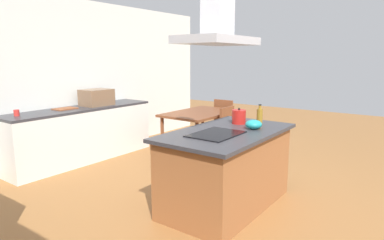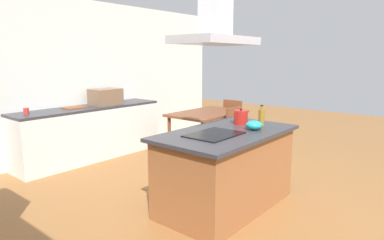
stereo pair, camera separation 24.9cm
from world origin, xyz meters
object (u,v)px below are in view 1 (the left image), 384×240
object	(u,v)px
mixing_bowl	(254,124)
tea_kettle	(239,117)
cutting_board	(65,109)
chair_facing_island	(232,130)
dining_table	(200,117)
countertop_microwave	(97,97)
range_hood	(218,19)
olive_oil_bottle	(260,116)
cooktop	(216,134)
chair_at_right_end	(226,118)
coffee_mug_red	(17,113)

from	to	relation	value
mixing_bowl	tea_kettle	bearing A→B (deg)	57.73
cutting_board	chair_facing_island	world-z (taller)	cutting_board
dining_table	chair_facing_island	world-z (taller)	chair_facing_island
countertop_microwave	range_hood	xyz separation A→B (m)	(-0.69, -2.88, 1.06)
olive_oil_bottle	cutting_board	bearing A→B (deg)	102.29
cooktop	range_hood	xyz separation A→B (m)	(0.00, 0.00, 1.20)
cooktop	cutting_board	size ratio (longest dim) A/B	1.76
countertop_microwave	range_hood	world-z (taller)	range_hood
olive_oil_bottle	countertop_microwave	distance (m)	3.03
dining_table	mixing_bowl	bearing A→B (deg)	-129.01
chair_at_right_end	chair_facing_island	bearing A→B (deg)	-143.99
mixing_bowl	dining_table	world-z (taller)	mixing_bowl
olive_oil_bottle	chair_facing_island	distance (m)	1.62
cutting_board	cooktop	bearing A→B (deg)	-91.96
range_hood	cutting_board	bearing A→B (deg)	88.04
cutting_board	chair_facing_island	distance (m)	2.77
range_hood	coffee_mug_red	bearing A→B (deg)	103.13
olive_oil_bottle	mixing_bowl	distance (m)	0.27
olive_oil_bottle	range_hood	xyz separation A→B (m)	(-0.77, 0.15, 1.09)
tea_kettle	chair_facing_island	bearing A→B (deg)	32.61
tea_kettle	cutting_board	world-z (taller)	tea_kettle
chair_at_right_end	range_hood	distance (m)	3.60
countertop_microwave	dining_table	bearing A→B (deg)	-47.30
chair_at_right_end	dining_table	bearing A→B (deg)	180.00
cutting_board	dining_table	world-z (taller)	cutting_board
olive_oil_bottle	cutting_board	distance (m)	3.15
dining_table	cooktop	bearing A→B (deg)	-141.10
coffee_mug_red	chair_at_right_end	bearing A→B (deg)	-21.23
chair_at_right_end	range_hood	bearing A→B (deg)	-151.34
dining_table	chair_at_right_end	bearing A→B (deg)	0.00
dining_table	chair_facing_island	xyz separation A→B (m)	(0.00, -0.67, -0.16)
dining_table	range_hood	bearing A→B (deg)	-141.10
countertop_microwave	coffee_mug_red	size ratio (longest dim) A/B	5.56
countertop_microwave	chair_facing_island	size ratio (longest dim) A/B	0.56
cooktop	mixing_bowl	size ratio (longest dim) A/B	3.09
mixing_bowl	cutting_board	xyz separation A→B (m)	(-0.41, 3.12, -0.04)
olive_oil_bottle	tea_kettle	bearing A→B (deg)	107.42
tea_kettle	range_hood	distance (m)	1.32
mixing_bowl	coffee_mug_red	world-z (taller)	mixing_bowl
olive_oil_bottle	chair_at_right_end	world-z (taller)	olive_oil_bottle
coffee_mug_red	tea_kettle	bearing A→B (deg)	-64.00
cooktop	dining_table	distance (m)	2.48
tea_kettle	dining_table	bearing A→B (deg)	49.76
countertop_microwave	coffee_mug_red	bearing A→B (deg)	178.51
countertop_microwave	cutting_board	xyz separation A→B (m)	(-0.59, 0.05, -0.13)
cooktop	chair_at_right_end	world-z (taller)	cooktop
mixing_bowl	range_hood	bearing A→B (deg)	159.01
countertop_microwave	chair_facing_island	bearing A→B (deg)	-58.40
cooktop	chair_at_right_end	bearing A→B (deg)	28.66
mixing_bowl	chair_at_right_end	world-z (taller)	mixing_bowl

